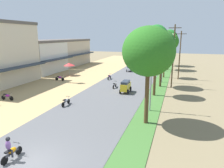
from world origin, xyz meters
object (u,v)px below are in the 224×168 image
object	(u,v)px
median_tree_fourth	(166,39)
vendor_umbrella	(69,64)
streetlamp_farthest	(170,47)
car_van_yellow	(126,86)
utility_pole_far	(180,55)
median_tree_second	(156,42)
car_hatchback_white	(129,68)
parked_motorbike_fourth	(60,78)
motorbike_ahead_fifth	(109,77)
median_tree_third	(162,43)
motorbike_ahead_third	(66,101)
median_tree_sixth	(170,40)
median_tree_nearest	(149,52)
streetlamp_mid	(163,55)
median_tree_fifth	(169,42)
parked_motorbike_third	(7,96)
motorbike_ahead_second	(10,149)
utility_pole_near	(173,56)
streetlamp_far	(167,52)
streetlamp_near	(151,71)
motorbike_ahead_fourth	(115,85)

from	to	relation	value
median_tree_fourth	vendor_umbrella	bearing A→B (deg)	-168.02
streetlamp_farthest	car_van_yellow	size ratio (longest dim) A/B	3.42
streetlamp_farthest	utility_pole_far	xyz separation A→B (m)	(2.67, -20.23, -0.26)
median_tree_second	car_hatchback_white	xyz separation A→B (m)	(-7.42, 17.31, -6.38)
median_tree_fourth	parked_motorbike_fourth	bearing A→B (deg)	-153.09
median_tree_fourth	motorbike_ahead_fifth	size ratio (longest dim) A/B	4.87
median_tree_third	motorbike_ahead_third	xyz separation A→B (m)	(-9.41, -12.61, -6.15)
utility_pole_far	car_hatchback_white	bearing A→B (deg)	153.67
vendor_umbrella	median_tree_sixth	xyz separation A→B (m)	(17.99, 20.52, 4.33)
median_tree_nearest	streetlamp_mid	distance (m)	17.93
vendor_umbrella	median_tree_fifth	distance (m)	23.06
parked_motorbike_third	median_tree_second	world-z (taller)	median_tree_second
parked_motorbike_fourth	car_van_yellow	xyz separation A→B (m)	(13.05, -4.18, 0.47)
median_tree_fifth	car_hatchback_white	bearing A→B (deg)	-146.20
vendor_umbrella	median_tree_fifth	bearing A→B (deg)	36.38
parked_motorbike_fourth	motorbike_ahead_second	size ratio (longest dim) A/B	1.00
streetlamp_farthest	utility_pole_near	size ratio (longest dim) A/B	0.87
parked_motorbike_third	vendor_umbrella	bearing A→B (deg)	92.73
parked_motorbike_third	motorbike_ahead_third	world-z (taller)	motorbike_ahead_third
utility_pole_near	median_tree_nearest	bearing A→B (deg)	-96.30
streetlamp_far	car_hatchback_white	xyz separation A→B (m)	(-7.70, -2.36, -3.62)
median_tree_sixth	streetlamp_near	distance (m)	35.84
vendor_umbrella	motorbike_ahead_fifth	xyz separation A→B (m)	(8.80, -1.21, -1.73)
streetlamp_mid	streetlamp_farthest	xyz separation A→B (m)	(0.00, 24.00, 0.01)
parked_motorbike_third	utility_pole_far	xyz separation A→B (m)	(19.93, 20.01, 3.96)
vendor_umbrella	streetlamp_farthest	world-z (taller)	streetlamp_farthest
motorbike_ahead_second	motorbike_ahead_fifth	xyz separation A→B (m)	(-2.08, 25.94, -0.28)
vendor_umbrella	streetlamp_near	world-z (taller)	streetlamp_near
motorbike_ahead_fourth	car_hatchback_white	bearing A→B (deg)	94.60
streetlamp_near	streetlamp_farthest	size ratio (longest dim) A/B	0.90
car_van_yellow	motorbike_ahead_third	world-z (taller)	car_van_yellow
median_tree_nearest	parked_motorbike_fourth	bearing A→B (deg)	141.85
streetlamp_farthest	utility_pole_near	xyz separation A→B (m)	(1.74, -27.07, 0.14)
streetlamp_far	motorbike_ahead_fourth	xyz separation A→B (m)	(-6.48, -17.47, -3.79)
parked_motorbike_fourth	car_hatchback_white	world-z (taller)	car_hatchback_white
median_tree_third	motorbike_ahead_fourth	size ratio (longest dim) A/B	4.76
vendor_umbrella	utility_pole_near	size ratio (longest dim) A/B	0.27
vendor_umbrella	streetlamp_near	size ratio (longest dim) A/B	0.34
parked_motorbike_fourth	motorbike_ahead_second	bearing A→B (deg)	-65.62
car_hatchback_white	streetlamp_near	bearing A→B (deg)	-71.79
parked_motorbike_third	median_tree_nearest	world-z (taller)	median_tree_nearest
utility_pole_far	motorbike_ahead_second	xyz separation A→B (m)	(-9.87, -30.19, -3.66)
vendor_umbrella	median_tree_nearest	distance (m)	26.33
parked_motorbike_fourth	car_hatchback_white	distance (m)	16.22
median_tree_fourth	car_hatchback_white	world-z (taller)	median_tree_fourth
parked_motorbike_third	median_tree_nearest	bearing A→B (deg)	-5.29
median_tree_third	motorbike_ahead_second	xyz separation A→B (m)	(-7.24, -23.26, -5.86)
motorbike_ahead_second	motorbike_ahead_fourth	bearing A→B (deg)	87.99
parked_motorbike_fourth	motorbike_ahead_third	size ratio (longest dim) A/B	1.00
median_tree_fourth	streetlamp_near	world-z (taller)	median_tree_fourth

